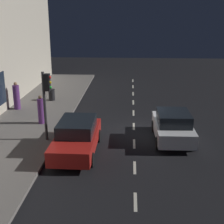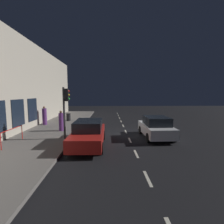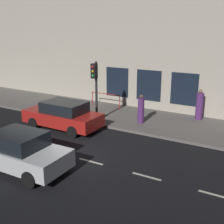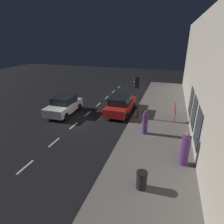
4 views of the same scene
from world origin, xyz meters
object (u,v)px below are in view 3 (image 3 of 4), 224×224
Objects in this scene: traffic_light at (95,81)px; pedestrian_0 at (141,110)px; parked_car_0 at (21,152)px; parked_car_1 at (63,115)px; pedestrian_1 at (199,106)px.

traffic_light is 3.14m from pedestrian_0.
parked_car_0 is 0.87× the size of parked_car_1.
parked_car_0 is at bearing -38.43° from pedestrian_0.
pedestrian_1 reaches higher than parked_car_0.
pedestrian_0 is at bearing -66.77° from traffic_light.
pedestrian_0 is (2.70, -3.58, 0.14)m from parked_car_1.
traffic_light is at bearing -91.35° from pedestrian_0.
parked_car_1 is 4.48m from pedestrian_0.
traffic_light reaches higher than pedestrian_1.
traffic_light is at bearing -175.36° from parked_car_0.
parked_car_1 is at bearing 130.95° from pedestrian_1.
traffic_light is 6.46m from pedestrian_1.
parked_car_0 is 7.66m from pedestrian_0.
pedestrian_0 reaches higher than parked_car_1.
pedestrian_1 is at bearing 154.10° from parked_car_0.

